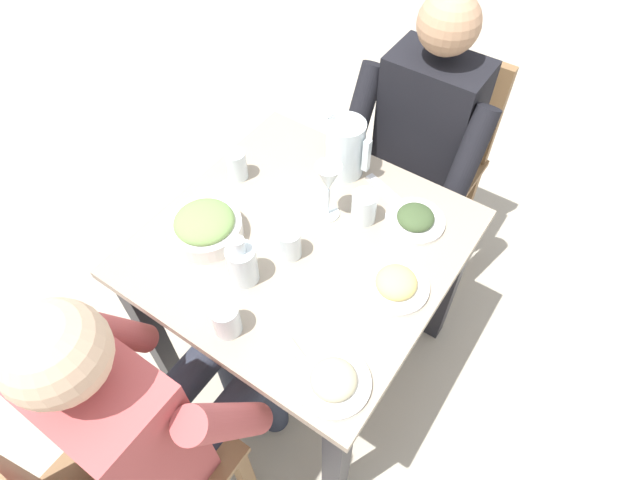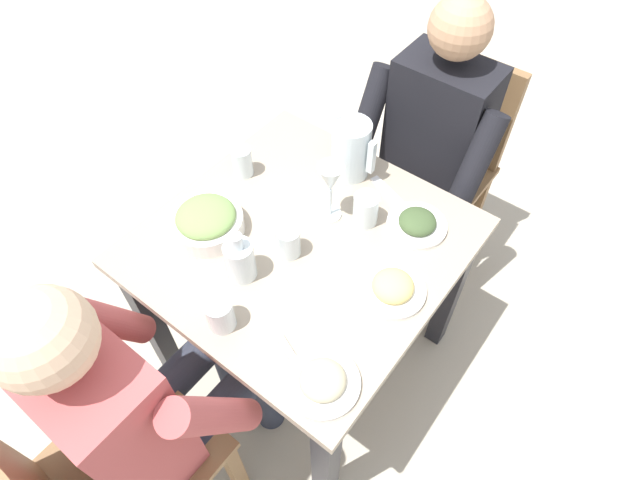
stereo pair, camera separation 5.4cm
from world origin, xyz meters
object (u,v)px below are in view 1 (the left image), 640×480
object	(u,v)px
diner_near	(158,404)
chair_far	(432,151)
dining_table	(304,266)
water_pitcher	(346,148)
plate_beans	(333,381)
plate_dolmas	(415,219)
oil_carafe	(243,265)
diner_far	(413,153)
water_glass_near_left	(237,165)
water_glass_center	(226,319)
water_glass_near_right	(289,243)
salad_bowl	(205,226)
wine_glass	(328,181)
water_glass_by_pitcher	(364,207)
plate_fries	(396,284)

from	to	relation	value
diner_near	chair_far	bearing A→B (deg)	86.10
dining_table	water_pitcher	size ratio (longest dim) A/B	4.42
chair_far	plate_beans	distance (m)	1.14
plate_dolmas	oil_carafe	world-z (taller)	oil_carafe
chair_far	plate_dolmas	bearing A→B (deg)	-72.36
diner_near	oil_carafe	distance (m)	0.40
diner_far	chair_far	bearing A→B (deg)	90.00
water_glass_near_left	water_glass_center	xyz separation A→B (m)	(0.33, -0.43, -0.00)
water_pitcher	diner_near	bearing A→B (deg)	-88.31
water_pitcher	plate_dolmas	world-z (taller)	water_pitcher
plate_beans	water_glass_near_right	size ratio (longest dim) A/B	1.94
salad_bowl	wine_glass	xyz separation A→B (m)	(0.24, 0.26, 0.10)
dining_table	plate_beans	bearing A→B (deg)	-45.04
plate_beans	water_glass_near_left	bearing A→B (deg)	147.03
salad_bowl	wine_glass	distance (m)	0.37
chair_far	oil_carafe	bearing A→B (deg)	-97.07
water_glass_center	water_glass_near_right	distance (m)	0.28
water_glass_center	plate_beans	bearing A→B (deg)	5.10
chair_far	diner_near	size ratio (longest dim) A/B	0.75
wine_glass	oil_carafe	xyz separation A→B (m)	(-0.06, -0.32, -0.09)
water_pitcher	plate_dolmas	size ratio (longest dim) A/B	1.07
diner_near	water_glass_near_left	world-z (taller)	diner_near
salad_bowl	plate_dolmas	size ratio (longest dim) A/B	1.18
dining_table	plate_beans	xyz separation A→B (m)	(0.31, -0.31, 0.15)
chair_far	diner_far	world-z (taller)	diner_far
water_glass_near_right	water_glass_by_pitcher	world-z (taller)	water_glass_by_pitcher
dining_table	water_glass_by_pitcher	size ratio (longest dim) A/B	8.39
salad_bowl	water_glass_near_left	distance (m)	0.25
chair_far	plate_fries	bearing A→B (deg)	-73.01
water_glass_center	water_glass_near_right	size ratio (longest dim) A/B	1.00
plate_fries	water_glass_near_left	distance (m)	0.63
plate_dolmas	plate_beans	distance (m)	0.56
plate_beans	wine_glass	world-z (taller)	wine_glass
plate_dolmas	water_glass_near_right	distance (m)	0.38
plate_dolmas	plate_fries	world-z (taller)	plate_fries
salad_bowl	plate_dolmas	world-z (taller)	salad_bowl
dining_table	salad_bowl	size ratio (longest dim) A/B	4.02
chair_far	water_glass_center	distance (m)	1.15
diner_near	water_glass_near_right	bearing A→B (deg)	87.41
plate_dolmas	oil_carafe	xyz separation A→B (m)	(-0.29, -0.43, 0.04)
dining_table	water_glass_by_pitcher	world-z (taller)	water_glass_by_pitcher
dining_table	plate_dolmas	bearing A→B (deg)	45.47
plate_beans	water_glass_center	bearing A→B (deg)	-174.90
chair_far	water_glass_by_pitcher	xyz separation A→B (m)	(0.04, -0.61, 0.26)
dining_table	water_glass_center	xyz separation A→B (m)	(0.01, -0.34, 0.18)
plate_dolmas	chair_far	bearing A→B (deg)	107.64
water_glass_near_left	dining_table	bearing A→B (deg)	-16.91
plate_dolmas	water_glass_near_right	bearing A→B (deg)	-128.68
diner_far	water_pitcher	distance (m)	0.33
water_pitcher	plate_fries	world-z (taller)	water_pitcher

